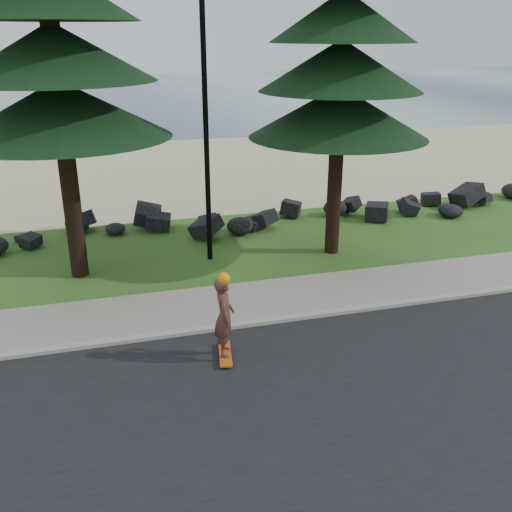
# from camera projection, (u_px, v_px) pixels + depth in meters

# --- Properties ---
(ground) EXTENTS (160.00, 160.00, 0.00)m
(ground) POSITION_uv_depth(u_px,v_px,m) (237.00, 308.00, 13.15)
(ground) COLOR #2C571B
(ground) RESTS_ON ground
(road) EXTENTS (160.00, 7.00, 0.02)m
(road) POSITION_uv_depth(u_px,v_px,m) (304.00, 430.00, 9.11)
(road) COLOR black
(road) RESTS_ON ground
(kerb) EXTENTS (160.00, 0.20, 0.10)m
(kerb) POSITION_uv_depth(u_px,v_px,m) (247.00, 324.00, 12.32)
(kerb) COLOR #A19D91
(kerb) RESTS_ON ground
(sidewalk) EXTENTS (160.00, 2.00, 0.08)m
(sidewalk) POSITION_uv_depth(u_px,v_px,m) (235.00, 303.00, 13.31)
(sidewalk) COLOR gray
(sidewalk) RESTS_ON ground
(beach_sand) EXTENTS (160.00, 15.00, 0.01)m
(beach_sand) POSITION_uv_depth(u_px,v_px,m) (162.00, 170.00, 26.14)
(beach_sand) COLOR #CCB688
(beach_sand) RESTS_ON ground
(ocean) EXTENTS (160.00, 58.00, 0.01)m
(ocean) POSITION_uv_depth(u_px,v_px,m) (119.00, 93.00, 58.83)
(ocean) COLOR #324660
(ocean) RESTS_ON ground
(seawall_boulders) EXTENTS (60.00, 2.40, 1.10)m
(seawall_boulders) POSITION_uv_depth(u_px,v_px,m) (195.00, 232.00, 18.17)
(seawall_boulders) COLOR black
(seawall_boulders) RESTS_ON ground
(lamp_post) EXTENTS (0.25, 0.14, 8.14)m
(lamp_post) POSITION_uv_depth(u_px,v_px,m) (205.00, 108.00, 14.50)
(lamp_post) COLOR black
(lamp_post) RESTS_ON ground
(skateboarder) EXTENTS (0.48, 0.99, 1.79)m
(skateboarder) POSITION_uv_depth(u_px,v_px,m) (224.00, 317.00, 10.82)
(skateboarder) COLOR #CC530C
(skateboarder) RESTS_ON ground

